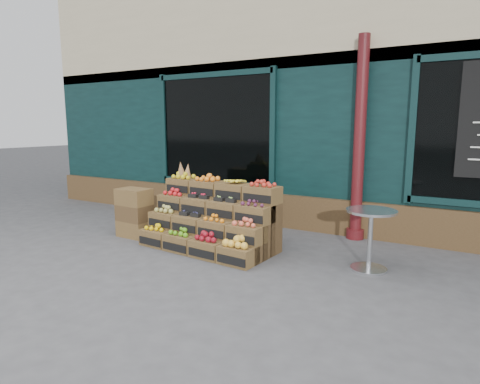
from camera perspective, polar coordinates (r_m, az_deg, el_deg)
The scene contains 6 objects.
ground at distance 5.49m, azimuth -1.83°, elevation -10.01°, with size 60.00×60.00×0.00m, color #454547.
shop_facade at distance 9.92m, azimuth 14.11°, elevation 12.46°, with size 12.00×6.24×4.80m.
crate_display at distance 6.09m, azimuth -4.03°, elevation -4.28°, with size 2.07×1.14×1.25m.
spare_crates at distance 6.87m, azimuth -14.77°, elevation -2.86°, with size 0.55×0.39×0.80m.
bistro_table at distance 5.34m, azimuth 18.05°, elevation -5.53°, with size 0.63×0.63×0.79m.
shopkeeper at distance 8.23m, azimuth -1.07°, elevation 3.85°, with size 0.75×0.49×2.05m, color #1D6527.
Camera 1 is at (2.71, -4.41, 1.83)m, focal length 30.00 mm.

